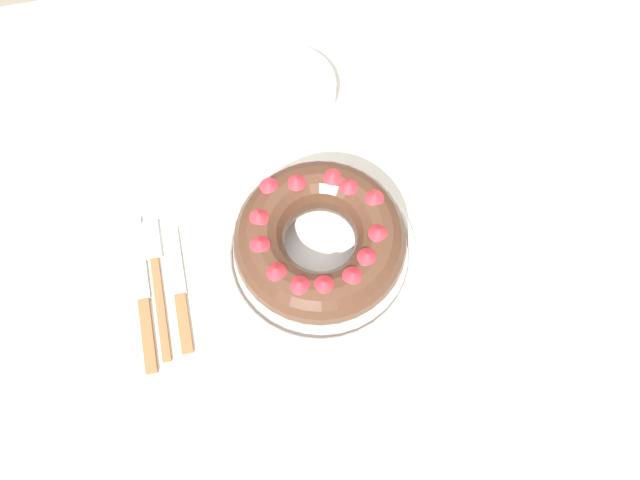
% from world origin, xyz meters
% --- Properties ---
extents(ground_plane, '(8.00, 8.00, 0.00)m').
position_xyz_m(ground_plane, '(0.00, 0.00, 0.00)').
color(ground_plane, gray).
extents(dining_table, '(1.41, 1.20, 0.74)m').
position_xyz_m(dining_table, '(0.00, 0.00, 0.66)').
color(dining_table, silver).
rests_on(dining_table, ground_plane).
extents(serving_dish, '(0.28, 0.28, 0.02)m').
position_xyz_m(serving_dish, '(-0.03, 0.02, 0.75)').
color(serving_dish, white).
rests_on(serving_dish, dining_table).
extents(bundt_cake, '(0.25, 0.25, 0.08)m').
position_xyz_m(bundt_cake, '(-0.03, 0.02, 0.80)').
color(bundt_cake, '#4C2D1E').
rests_on(bundt_cake, serving_dish).
extents(fork, '(0.02, 0.22, 0.01)m').
position_xyz_m(fork, '(-0.27, 0.03, 0.74)').
color(fork, '#936038').
rests_on(fork, dining_table).
extents(serving_knife, '(0.02, 0.24, 0.01)m').
position_xyz_m(serving_knife, '(-0.29, -0.00, 0.74)').
color(serving_knife, '#936038').
rests_on(serving_knife, dining_table).
extents(cake_knife, '(0.02, 0.19, 0.01)m').
position_xyz_m(cake_knife, '(-0.24, -0.01, 0.74)').
color(cake_knife, '#936038').
rests_on(cake_knife, dining_table).
extents(side_bowl, '(0.17, 0.17, 0.04)m').
position_xyz_m(side_bowl, '(-0.02, 0.30, 0.76)').
color(side_bowl, white).
rests_on(side_bowl, dining_table).
extents(napkin, '(0.14, 0.10, 0.00)m').
position_xyz_m(napkin, '(0.21, 0.02, 0.74)').
color(napkin, '#B2D1B7').
rests_on(napkin, dining_table).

